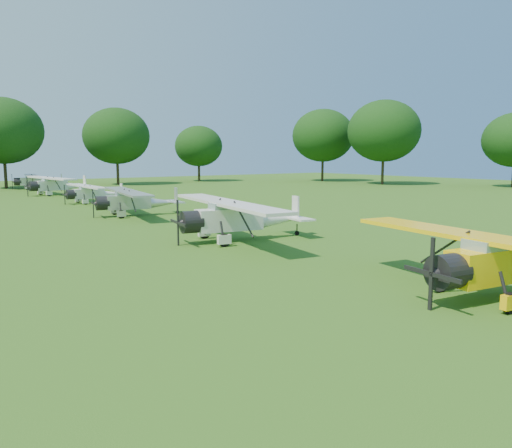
{
  "coord_description": "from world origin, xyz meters",
  "views": [
    {
      "loc": [
        -15.29,
        -22.37,
        4.66
      ],
      "look_at": [
        -1.34,
        -3.21,
        1.4
      ],
      "focal_mm": 35.0,
      "sensor_mm": 36.0,
      "label": 1
    }
  ],
  "objects_px": {
    "aircraft_7": "(37,180)",
    "aircraft_4": "(135,200)",
    "aircraft_3": "(239,215)",
    "aircraft_6": "(56,184)",
    "aircraft_2": "(504,258)",
    "aircraft_5": "(93,192)"
  },
  "relations": [
    {
      "from": "aircraft_2",
      "to": "aircraft_5",
      "type": "xyz_separation_m",
      "value": [
        -0.17,
        41.0,
        -0.2
      ]
    },
    {
      "from": "aircraft_6",
      "to": "aircraft_4",
      "type": "bearing_deg",
      "value": -98.17
    },
    {
      "from": "aircraft_2",
      "to": "aircraft_5",
      "type": "distance_m",
      "value": 41.0
    },
    {
      "from": "aircraft_2",
      "to": "aircraft_3",
      "type": "height_order",
      "value": "aircraft_3"
    },
    {
      "from": "aircraft_7",
      "to": "aircraft_4",
      "type": "bearing_deg",
      "value": -83.02
    },
    {
      "from": "aircraft_4",
      "to": "aircraft_5",
      "type": "bearing_deg",
      "value": 96.08
    },
    {
      "from": "aircraft_3",
      "to": "aircraft_2",
      "type": "bearing_deg",
      "value": -77.27
    },
    {
      "from": "aircraft_6",
      "to": "aircraft_7",
      "type": "bearing_deg",
      "value": 80.23
    },
    {
      "from": "aircraft_2",
      "to": "aircraft_4",
      "type": "bearing_deg",
      "value": 100.83
    },
    {
      "from": "aircraft_2",
      "to": "aircraft_3",
      "type": "xyz_separation_m",
      "value": [
        -0.87,
        14.33,
        0.09
      ]
    },
    {
      "from": "aircraft_4",
      "to": "aircraft_5",
      "type": "xyz_separation_m",
      "value": [
        0.79,
        12.39,
        -0.16
      ]
    },
    {
      "from": "aircraft_4",
      "to": "aircraft_6",
      "type": "distance_m",
      "value": 25.19
    },
    {
      "from": "aircraft_3",
      "to": "aircraft_6",
      "type": "distance_m",
      "value": 39.47
    },
    {
      "from": "aircraft_2",
      "to": "aircraft_3",
      "type": "bearing_deg",
      "value": 102.4
    },
    {
      "from": "aircraft_5",
      "to": "aircraft_7",
      "type": "bearing_deg",
      "value": 88.54
    },
    {
      "from": "aircraft_4",
      "to": "aircraft_7",
      "type": "height_order",
      "value": "aircraft_4"
    },
    {
      "from": "aircraft_5",
      "to": "aircraft_6",
      "type": "height_order",
      "value": "aircraft_6"
    },
    {
      "from": "aircraft_5",
      "to": "aircraft_6",
      "type": "relative_size",
      "value": 0.82
    },
    {
      "from": "aircraft_2",
      "to": "aircraft_7",
      "type": "height_order",
      "value": "aircraft_2"
    },
    {
      "from": "aircraft_2",
      "to": "aircraft_7",
      "type": "xyz_separation_m",
      "value": [
        0.3,
        66.77,
        -0.05
      ]
    },
    {
      "from": "aircraft_6",
      "to": "aircraft_7",
      "type": "distance_m",
      "value": 12.99
    },
    {
      "from": "aircraft_2",
      "to": "aircraft_4",
      "type": "relative_size",
      "value": 1.03
    }
  ]
}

